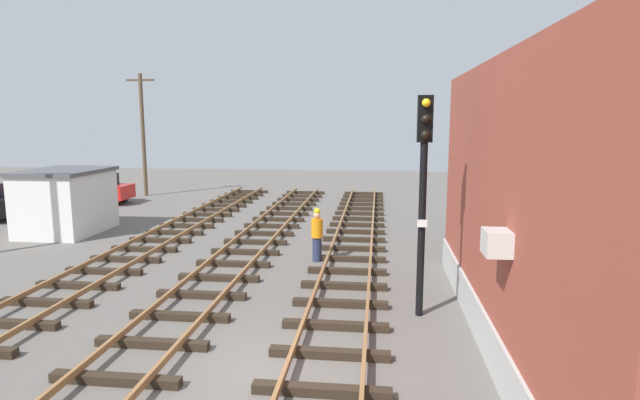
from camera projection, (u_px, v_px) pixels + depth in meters
name	position (u px, v px, depth m)	size (l,w,h in m)	color
ground_plane	(271.00, 372.00, 9.88)	(80.00, 80.00, 0.00)	#605B56
track_near_building	(326.00, 369.00, 9.73)	(2.50, 49.46, 0.32)	#2D2319
track_centre	(135.00, 358.00, 10.17)	(2.50, 49.46, 0.32)	#2D2319
signal_mast	(423.00, 181.00, 12.22)	(0.36, 0.40, 5.41)	black
control_hut	(66.00, 201.00, 21.88)	(3.00, 3.80, 2.76)	silver
parked_car_red	(94.00, 188.00, 29.63)	(4.20, 2.04, 1.76)	red
utility_pole_far	(143.00, 133.00, 32.31)	(1.80, 0.24, 7.71)	brown
track_worker_foreground	(317.00, 235.00, 17.50)	(0.40, 0.40, 1.87)	#262D4C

